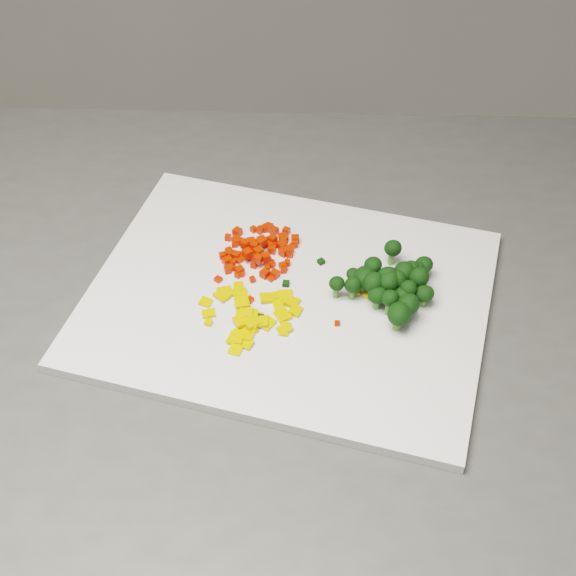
# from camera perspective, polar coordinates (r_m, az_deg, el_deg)

# --- Properties ---
(counter_block) EXTENTS (1.14, 0.82, 0.90)m
(counter_block) POSITION_cam_1_polar(r_m,az_deg,el_deg) (1.33, 2.31, -13.76)
(counter_block) COLOR #444441
(counter_block) RESTS_ON ground
(cutting_board) EXTENTS (0.53, 0.45, 0.01)m
(cutting_board) POSITION_cam_1_polar(r_m,az_deg,el_deg) (0.95, 0.00, -0.69)
(cutting_board) COLOR silver
(cutting_board) RESTS_ON counter_block
(carrot_pile) EXTENTS (0.10, 0.10, 0.03)m
(carrot_pile) POSITION_cam_1_polar(r_m,az_deg,el_deg) (0.99, -1.96, 3.00)
(carrot_pile) COLOR red
(carrot_pile) RESTS_ON cutting_board
(pepper_pile) EXTENTS (0.12, 0.12, 0.02)m
(pepper_pile) POSITION_cam_1_polar(r_m,az_deg,el_deg) (0.92, -3.06, -1.82)
(pepper_pile) COLOR #DB9B0B
(pepper_pile) RESTS_ON cutting_board
(broccoli_pile) EXTENTS (0.12, 0.12, 0.06)m
(broccoli_pile) POSITION_cam_1_polar(r_m,az_deg,el_deg) (0.94, 6.97, 1.01)
(broccoli_pile) COLOR black
(broccoli_pile) RESTS_ON cutting_board
(carrot_cube_0) EXTENTS (0.01, 0.01, 0.01)m
(carrot_cube_0) POSITION_cam_1_polar(r_m,az_deg,el_deg) (1.00, -2.62, 2.43)
(carrot_cube_0) COLOR red
(carrot_cube_0) RESTS_ON carrot_pile
(carrot_cube_1) EXTENTS (0.01, 0.01, 0.01)m
(carrot_cube_1) POSITION_cam_1_polar(r_m,az_deg,el_deg) (0.99, 0.07, 2.45)
(carrot_cube_1) COLOR red
(carrot_cube_1) RESTS_ON carrot_pile
(carrot_cube_2) EXTENTS (0.01, 0.01, 0.01)m
(carrot_cube_2) POSITION_cam_1_polar(r_m,az_deg,el_deg) (1.02, -4.29, 3.60)
(carrot_cube_2) COLOR red
(carrot_cube_2) RESTS_ON carrot_pile
(carrot_cube_3) EXTENTS (0.01, 0.01, 0.01)m
(carrot_cube_3) POSITION_cam_1_polar(r_m,az_deg,el_deg) (1.02, -3.77, 3.46)
(carrot_cube_3) COLOR red
(carrot_cube_3) RESTS_ON carrot_pile
(carrot_cube_4) EXTENTS (0.01, 0.01, 0.01)m
(carrot_cube_4) POSITION_cam_1_polar(r_m,az_deg,el_deg) (0.99, -4.27, 1.96)
(carrot_cube_4) COLOR red
(carrot_cube_4) RESTS_ON carrot_pile
(carrot_cube_5) EXTENTS (0.01, 0.01, 0.01)m
(carrot_cube_5) POSITION_cam_1_polar(r_m,az_deg,el_deg) (0.98, -0.38, 1.56)
(carrot_cube_5) COLOR red
(carrot_cube_5) RESTS_ON carrot_pile
(carrot_cube_6) EXTENTS (0.01, 0.01, 0.01)m
(carrot_cube_6) POSITION_cam_1_polar(r_m,az_deg,el_deg) (1.00, -4.22, 2.63)
(carrot_cube_6) COLOR red
(carrot_cube_6) RESTS_ON carrot_pile
(carrot_cube_7) EXTENTS (0.01, 0.01, 0.01)m
(carrot_cube_7) POSITION_cam_1_polar(r_m,az_deg,el_deg) (0.98, -4.13, 1.43)
(carrot_cube_7) COLOR red
(carrot_cube_7) RESTS_ON carrot_pile
(carrot_cube_8) EXTENTS (0.01, 0.01, 0.01)m
(carrot_cube_8) POSITION_cam_1_polar(r_m,az_deg,el_deg) (1.00, -1.15, 2.75)
(carrot_cube_8) COLOR red
(carrot_cube_8) RESTS_ON carrot_pile
(carrot_cube_9) EXTENTS (0.01, 0.01, 0.01)m
(carrot_cube_9) POSITION_cam_1_polar(r_m,az_deg,el_deg) (1.00, -4.68, 2.30)
(carrot_cube_9) COLOR red
(carrot_cube_9) RESTS_ON carrot_pile
(carrot_cube_10) EXTENTS (0.01, 0.01, 0.01)m
(carrot_cube_10) POSITION_cam_1_polar(r_m,az_deg,el_deg) (0.98, -1.27, 1.79)
(carrot_cube_10) COLOR red
(carrot_cube_10) RESTS_ON carrot_pile
(carrot_cube_11) EXTENTS (0.01, 0.01, 0.01)m
(carrot_cube_11) POSITION_cam_1_polar(r_m,az_deg,el_deg) (1.03, -1.64, 4.37)
(carrot_cube_11) COLOR red
(carrot_cube_11) RESTS_ON carrot_pile
(carrot_cube_12) EXTENTS (0.01, 0.01, 0.01)m
(carrot_cube_12) POSITION_cam_1_polar(r_m,az_deg,el_deg) (1.00, -3.06, 3.21)
(carrot_cube_12) COLOR red
(carrot_cube_12) RESTS_ON carrot_pile
(carrot_cube_13) EXTENTS (0.01, 0.01, 0.01)m
(carrot_cube_13) POSITION_cam_1_polar(r_m,az_deg,el_deg) (1.00, -2.00, 3.32)
(carrot_cube_13) COLOR red
(carrot_cube_13) RESTS_ON carrot_pile
(carrot_cube_14) EXTENTS (0.01, 0.01, 0.01)m
(carrot_cube_14) POSITION_cam_1_polar(r_m,az_deg,el_deg) (1.03, -0.12, 4.08)
(carrot_cube_14) COLOR red
(carrot_cube_14) RESTS_ON carrot_pile
(carrot_cube_15) EXTENTS (0.01, 0.01, 0.01)m
(carrot_cube_15) POSITION_cam_1_polar(r_m,az_deg,el_deg) (1.00, -3.12, 3.13)
(carrot_cube_15) COLOR red
(carrot_cube_15) RESTS_ON carrot_pile
(carrot_cube_16) EXTENTS (0.01, 0.01, 0.01)m
(carrot_cube_16) POSITION_cam_1_polar(r_m,az_deg,el_deg) (1.02, 0.56, 3.55)
(carrot_cube_16) COLOR red
(carrot_cube_16) RESTS_ON carrot_pile
(carrot_cube_17) EXTENTS (0.01, 0.01, 0.01)m
(carrot_cube_17) POSITION_cam_1_polar(r_m,az_deg,el_deg) (1.03, -1.37, 4.32)
(carrot_cube_17) COLOR red
(carrot_cube_17) RESTS_ON carrot_pile
(carrot_cube_18) EXTENTS (0.01, 0.01, 0.01)m
(carrot_cube_18) POSITION_cam_1_polar(r_m,az_deg,el_deg) (1.01, -1.11, 3.49)
(carrot_cube_18) COLOR red
(carrot_cube_18) RESTS_ON carrot_pile
(carrot_cube_19) EXTENTS (0.01, 0.01, 0.01)m
(carrot_cube_19) POSITION_cam_1_polar(r_m,az_deg,el_deg) (0.96, -2.55, 0.61)
(carrot_cube_19) COLOR red
(carrot_cube_19) RESTS_ON carrot_pile
(carrot_cube_20) EXTENTS (0.01, 0.01, 0.01)m
(carrot_cube_20) POSITION_cam_1_polar(r_m,az_deg,el_deg) (0.98, -2.45, 1.65)
(carrot_cube_20) COLOR red
(carrot_cube_20) RESTS_ON carrot_pile
(carrot_cube_21) EXTENTS (0.01, 0.01, 0.01)m
(carrot_cube_21) POSITION_cam_1_polar(r_m,az_deg,el_deg) (1.01, -0.37, 3.18)
(carrot_cube_21) COLOR red
(carrot_cube_21) RESTS_ON carrot_pile
(carrot_cube_22) EXTENTS (0.01, 0.01, 0.01)m
(carrot_cube_22) POSITION_cam_1_polar(r_m,az_deg,el_deg) (0.97, -0.34, 1.29)
(carrot_cube_22) COLOR red
(carrot_cube_22) RESTS_ON carrot_pile
(carrot_cube_23) EXTENTS (0.01, 0.01, 0.01)m
(carrot_cube_23) POSITION_cam_1_polar(r_m,az_deg,el_deg) (0.98, -0.28, 1.41)
(carrot_cube_23) COLOR red
(carrot_cube_23) RESTS_ON carrot_pile
(carrot_cube_24) EXTENTS (0.01, 0.01, 0.01)m
(carrot_cube_24) POSITION_cam_1_polar(r_m,az_deg,el_deg) (1.00, -2.63, 3.27)
(carrot_cube_24) COLOR red
(carrot_cube_24) RESTS_ON carrot_pile
(carrot_cube_25) EXTENTS (0.01, 0.01, 0.01)m
(carrot_cube_25) POSITION_cam_1_polar(r_m,az_deg,el_deg) (1.03, -0.98, 4.09)
(carrot_cube_25) COLOR red
(carrot_cube_25) RESTS_ON carrot_pile
(carrot_cube_26) EXTENTS (0.01, 0.01, 0.01)m
(carrot_cube_26) POSITION_cam_1_polar(r_m,az_deg,el_deg) (1.02, -0.49, 3.67)
(carrot_cube_26) COLOR red
(carrot_cube_26) RESTS_ON carrot_pile
(carrot_cube_27) EXTENTS (0.01, 0.01, 0.01)m
(carrot_cube_27) POSITION_cam_1_polar(r_m,az_deg,el_deg) (1.01, -0.30, 3.42)
(carrot_cube_27) COLOR red
(carrot_cube_27) RESTS_ON carrot_pile
(carrot_cube_28) EXTENTS (0.01, 0.01, 0.01)m
(carrot_cube_28) POSITION_cam_1_polar(r_m,az_deg,el_deg) (0.97, -1.68, 1.01)
(carrot_cube_28) COLOR red
(carrot_cube_28) RESTS_ON carrot_pile
(carrot_cube_29) EXTENTS (0.01, 0.01, 0.01)m
(carrot_cube_29) POSITION_cam_1_polar(r_m,az_deg,el_deg) (1.00, -4.21, 2.47)
(carrot_cube_29) COLOR red
(carrot_cube_29) RESTS_ON carrot_pile
(carrot_cube_30) EXTENTS (0.01, 0.01, 0.01)m
(carrot_cube_30) POSITION_cam_1_polar(r_m,az_deg,el_deg) (1.02, -3.49, 3.38)
(carrot_cube_30) COLOR red
(carrot_cube_30) RESTS_ON carrot_pile
(carrot_cube_31) EXTENTS (0.01, 0.01, 0.01)m
(carrot_cube_31) POSITION_cam_1_polar(r_m,az_deg,el_deg) (0.98, -0.05, 1.81)
(carrot_cube_31) COLOR red
(carrot_cube_31) RESTS_ON carrot_pile
(carrot_cube_32) EXTENTS (0.01, 0.01, 0.01)m
(carrot_cube_32) POSITION_cam_1_polar(r_m,az_deg,el_deg) (1.03, -2.47, 4.19)
(carrot_cube_32) COLOR red
(carrot_cube_32) RESTS_ON carrot_pile
(carrot_cube_33) EXTENTS (0.01, 0.01, 0.01)m
(carrot_cube_33) POSITION_cam_1_polar(r_m,az_deg,el_deg) (0.99, -3.71, 2.31)
(carrot_cube_33) COLOR red
(carrot_cube_33) RESTS_ON carrot_pile
(carrot_cube_34) EXTENTS (0.01, 0.01, 0.01)m
(carrot_cube_34) POSITION_cam_1_polar(r_m,az_deg,el_deg) (1.01, -1.37, 3.42)
(carrot_cube_34) COLOR red
(carrot_cube_34) RESTS_ON carrot_pile
(carrot_cube_35) EXTENTS (0.01, 0.01, 0.01)m
(carrot_cube_35) POSITION_cam_1_polar(r_m,az_deg,el_deg) (1.01, -3.82, 3.13)
(carrot_cube_35) COLOR red
(carrot_cube_35) RESTS_ON carrot_pile
(carrot_cube_36) EXTENTS (0.01, 0.01, 0.01)m
(carrot_cube_36) POSITION_cam_1_polar(r_m,az_deg,el_deg) (0.97, -3.32, 1.03)
(carrot_cube_36) COLOR red
(carrot_cube_36) RESTS_ON carrot_pile
(carrot_cube_37) EXTENTS (0.01, 0.01, 0.01)m
(carrot_cube_37) POSITION_cam_1_polar(r_m,az_deg,el_deg) (1.01, -2.42, 3.24)
(carrot_cube_37) COLOR red
(carrot_cube_37) RESTS_ON carrot_pile
(carrot_cube_38) EXTENTS (0.01, 0.01, 0.01)m
(carrot_cube_38) POSITION_cam_1_polar(r_m,az_deg,el_deg) (0.98, -1.15, 1.66)
(carrot_cube_38) COLOR red
(carrot_cube_38) RESTS_ON carrot_pile
(carrot_cube_39) EXTENTS (0.01, 0.01, 0.01)m
(carrot_cube_39) POSITION_cam_1_polar(r_m,az_deg,el_deg) (1.01, -3.65, 3.31)
(carrot_cube_39) COLOR red
(carrot_cube_39) RESTS_ON carrot_pile
(carrot_cube_40) EXTENTS (0.01, 0.01, 0.01)m
(carrot_cube_40) POSITION_cam_1_polar(r_m,az_deg,el_deg) (1.01, -2.99, 3.13)
(carrot_cube_40) COLOR red
(carrot_cube_40) RESTS_ON carrot_pile
(carrot_cube_41) EXTENTS (0.01, 0.01, 0.01)m
(carrot_cube_41) POSITION_cam_1_polar(r_m,az_deg,el_deg) (1.02, -0.29, 3.67)
(carrot_cube_41) COLOR red
(carrot_cube_41) RESTS_ON carrot_pile
(carrot_cube_42) EXTENTS (0.01, 0.01, 0.01)m
(carrot_cube_42) POSITION_cam_1_polar(r_m,az_deg,el_deg) (1.00, 0.16, 2.70)
(carrot_cube_42) COLOR red
(carrot_cube_42) RESTS_ON carrot_pile
(carrot_cube_43) EXTENTS (0.01, 0.01, 0.01)m
(carrot_cube_43) POSITION_cam_1_polar(r_m,az_deg,el_deg) (1.03, -1.61, 4.27)
(carrot_cube_43) COLOR red
(carrot_cube_43) RESTS_ON carrot_pile
(carrot_cube_44) EXTENTS (0.01, 0.01, 0.01)m
(carrot_cube_44) POSITION_cam_1_polar(r_m,az_deg,el_deg) (0.98, -1.50, 1.41)
(carrot_cube_44) COLOR red
(carrot_cube_44) RESTS_ON carrot_pile
(carrot_cube_45) EXTENTS (0.01, 0.01, 0.01)m
(carrot_cube_45) POSITION_cam_1_polar(r_m,az_deg,el_deg) (0.99, -2.10, 2.58)
(carrot_cube_45) COLOR red
(carrot_cube_45) RESTS_ON carrot_pile
(carrot_cube_46) EXTENTS (0.01, 0.01, 0.01)m
(carrot_cube_46) POSITION_cam_1_polar(r_m,az_deg,el_deg) (1.00, -1.88, 3.38)
(carrot_cube_46) COLOR red
(carrot_cube_46) RESTS_ON carrot_pile
(carrot_cube_47) EXTENTS (0.01, 0.01, 0.01)m
(carrot_cube_47) POSITION_cam_1_polar(r_m,az_deg,el_deg) (1.00, -3.44, 2.34)
(carrot_cube_47) COLOR red
(carrot_cube_47) RESTS_ON carrot_pile
(carrot_cube_48) EXTENTS (0.01, 0.01, 0.01)m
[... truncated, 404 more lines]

